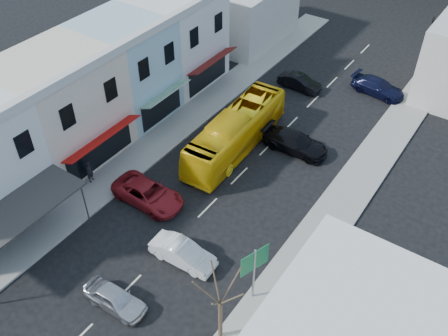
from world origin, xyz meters
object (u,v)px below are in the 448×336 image
car_silver (115,298)px  traffic_signal (427,41)px  bus (236,132)px  car_white (183,253)px  pedestrian_left (90,172)px  car_red (148,194)px  street_tree (220,304)px  direction_sign (254,275)px

car_silver → traffic_signal: bearing=-10.4°
bus → traffic_signal: traffic_signal is taller
car_white → pedestrian_left: pedestrian_left is taller
car_red → street_tree: 11.82m
car_white → traffic_signal: size_ratio=0.88×
car_white → street_tree: size_ratio=0.71×
pedestrian_left → street_tree: bearing=-122.1°
bus → car_white: size_ratio=2.64×
car_silver → direction_sign: (6.13, 4.83, 1.41)m
street_tree → traffic_signal: size_ratio=1.24×
car_white → street_tree: 6.19m
traffic_signal → car_silver: bearing=93.5°
car_red → traffic_signal: (9.56, 29.81, 1.80)m
car_silver → street_tree: street_tree is taller
car_red → direction_sign: size_ratio=1.09×
bus → car_red: size_ratio=2.52×
bus → car_white: 11.72m
car_red → pedestrian_left: pedestrian_left is taller
pedestrian_left → direction_sign: bearing=-110.6°
car_silver → car_red: size_ratio=0.96×
direction_sign → car_red: bearing=-175.1°
direction_sign → traffic_signal: size_ratio=0.84×
bus → pedestrian_left: bus is taller
street_tree → bus: bearing=120.6°
car_red → pedestrian_left: 4.81m
car_red → car_silver: bearing=-150.7°
bus → car_red: (-1.72, -8.40, -0.85)m
bus → pedestrian_left: size_ratio=6.82×
direction_sign → street_tree: (-0.10, -3.11, 1.00)m
car_white → traffic_signal: bearing=-10.6°
car_silver → traffic_signal: size_ratio=0.88×
car_silver → direction_sign: direction_sign is taller
bus → direction_sign: bearing=-55.3°
car_silver → street_tree: 6.72m
bus → street_tree: street_tree is taller
direction_sign → traffic_signal: (-0.60, 32.43, 0.39)m
bus → direction_sign: direction_sign is taller
direction_sign → bus: bearing=146.8°
car_silver → car_red: 8.47m
pedestrian_left → direction_sign: 15.03m
street_tree → traffic_signal: street_tree is taller
car_white → traffic_signal: 32.90m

